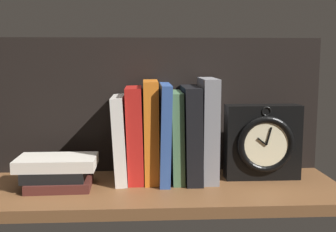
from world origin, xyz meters
The scene contains 11 objects.
ground_plane centered at (0.00, 0.00, -1.25)cm, with size 83.30×29.32×2.50cm, color brown.
back_panel centered at (0.00, 14.06, 17.23)cm, with size 83.30×1.20×34.47cm, color black.
book_white_catcher centered at (-9.86, 5.26, 10.21)cm, with size 2.74×14.05×20.42cm, color silver.
book_red_requiem centered at (-6.33, 5.26, 11.28)cm, with size 3.73×12.54×22.56cm, color red.
book_orange_pandolfini centered at (-2.45, 5.26, 12.03)cm, with size 3.42×12.92×24.05cm, color orange.
book_blue_modern centered at (0.76, 5.26, 11.63)cm, with size 2.40×16.40×23.26cm, color #2D4C8E.
book_green_romantic centered at (3.63, 5.26, 10.72)cm, with size 2.73×13.87×21.44cm, color #476B44.
book_black_skeptic centered at (7.20, 5.26, 11.33)cm, with size 3.81×15.81×22.65cm, color black.
book_gray_chess centered at (11.25, 5.26, 12.30)cm, with size 3.71×13.56×24.59cm, color gray.
framed_clock centered at (24.67, 4.47, 9.07)cm, with size 18.13×6.54×18.13cm.
book_stack_side centered at (-24.04, 0.61, 3.67)cm, with size 17.80×11.68×7.05cm.
Camera 1 is at (-4.05, -93.63, 29.50)cm, focal length 44.71 mm.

